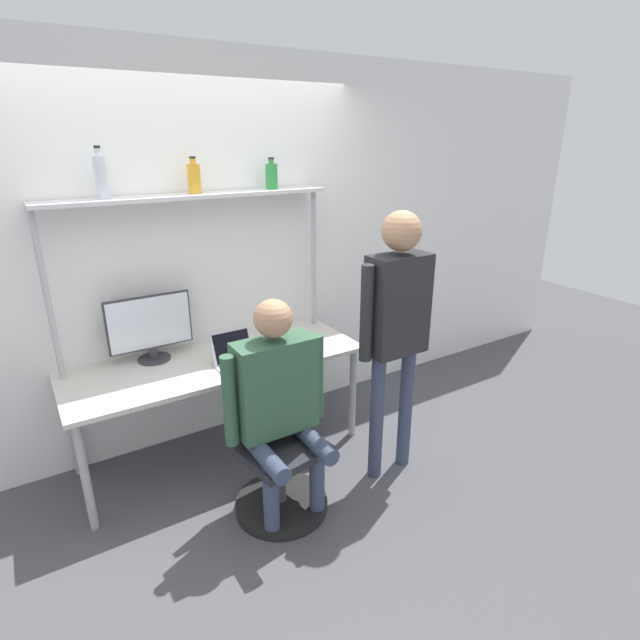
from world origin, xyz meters
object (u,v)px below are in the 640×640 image
(monitor, at_px, (150,326))
(laptop, at_px, (235,355))
(person_standing, at_px, (397,314))
(cell_phone, at_px, (265,355))
(office_chair, at_px, (276,467))
(bottle_green, at_px, (272,176))
(person_seated, at_px, (278,394))
(bottle_clear, at_px, (101,177))
(bottle_amber, at_px, (194,178))

(monitor, relative_size, laptop, 1.93)
(monitor, distance_m, person_standing, 1.60)
(monitor, bearing_deg, cell_phone, -27.46)
(office_chair, xyz_separation_m, person_standing, (0.81, -0.08, 0.85))
(laptop, distance_m, person_standing, 1.08)
(office_chair, xyz_separation_m, bottle_green, (0.49, 0.92, 1.61))
(bottle_green, bearing_deg, office_chair, -118.20)
(cell_phone, height_order, person_standing, person_standing)
(person_seated, bearing_deg, laptop, 90.48)
(laptop, relative_size, bottle_green, 1.35)
(person_standing, relative_size, bottle_clear, 5.93)
(cell_phone, bearing_deg, laptop, -178.19)
(office_chair, bearing_deg, bottle_amber, 93.17)
(cell_phone, bearing_deg, office_chair, -111.22)
(person_seated, bearing_deg, office_chair, 98.29)
(bottle_clear, bearing_deg, monitor, -4.90)
(monitor, xyz_separation_m, laptop, (0.43, -0.35, -0.18))
(cell_phone, relative_size, office_chair, 0.17)
(bottle_green, distance_m, bottle_amber, 0.55)
(person_seated, distance_m, person_standing, 0.87)
(bottle_amber, bearing_deg, bottle_clear, -180.00)
(laptop, distance_m, cell_phone, 0.23)
(person_standing, bearing_deg, laptop, 141.53)
(laptop, xyz_separation_m, person_standing, (0.81, -0.64, 0.33))
(office_chair, height_order, person_seated, person_seated)
(cell_phone, relative_size, bottle_clear, 0.51)
(cell_phone, distance_m, bottle_clear, 1.48)
(cell_phone, xyz_separation_m, office_chair, (-0.22, -0.57, -0.47))
(laptop, height_order, person_standing, person_standing)
(bottle_clear, height_order, bottle_amber, bottle_clear)
(cell_phone, height_order, bottle_amber, bottle_amber)
(person_seated, height_order, bottle_clear, bottle_clear)
(person_seated, relative_size, bottle_clear, 4.53)
(bottle_amber, bearing_deg, office_chair, -86.83)
(office_chair, bearing_deg, laptop, 89.86)
(cell_phone, relative_size, person_seated, 0.11)
(laptop, xyz_separation_m, cell_phone, (0.22, 0.01, -0.06))
(laptop, distance_m, person_seated, 0.61)
(office_chair, bearing_deg, bottle_clear, 122.90)
(office_chair, bearing_deg, person_seated, -81.71)
(person_seated, bearing_deg, bottle_amber, 93.41)
(office_chair, distance_m, bottle_amber, 1.86)
(monitor, height_order, laptop, monitor)
(person_seated, bearing_deg, cell_phone, 70.73)
(person_seated, xyz_separation_m, bottle_green, (0.49, 0.97, 1.10))
(person_seated, distance_m, bottle_amber, 1.47)
(monitor, bearing_deg, person_standing, -38.50)
(bottle_clear, distance_m, bottle_amber, 0.55)
(office_chair, xyz_separation_m, person_seated, (0.01, -0.04, 0.51))
(person_seated, height_order, bottle_green, bottle_green)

